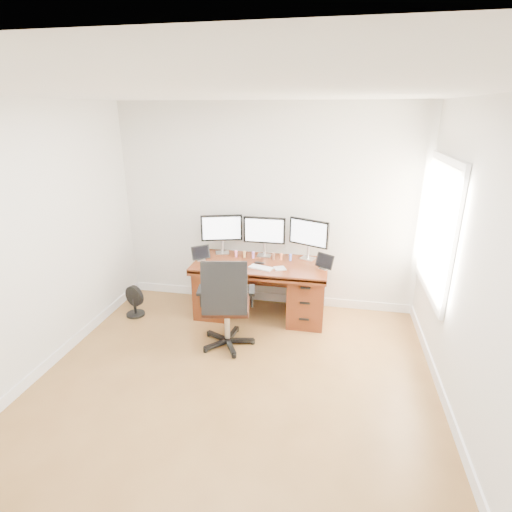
% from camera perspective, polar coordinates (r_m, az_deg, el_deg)
% --- Properties ---
extents(ground, '(4.50, 4.50, 0.00)m').
position_cam_1_polar(ground, '(3.96, -4.47, -20.69)').
color(ground, brown).
rests_on(ground, ground).
extents(back_wall, '(4.00, 0.10, 2.70)m').
position_cam_1_polar(back_wall, '(5.34, 1.56, 6.76)').
color(back_wall, silver).
rests_on(back_wall, ground).
extents(right_wall, '(0.10, 4.50, 2.70)m').
position_cam_1_polar(right_wall, '(3.42, 29.74, -3.74)').
color(right_wall, silver).
rests_on(right_wall, ground).
extents(desk, '(1.70, 0.80, 0.75)m').
position_cam_1_polar(desk, '(5.25, 0.70, -4.40)').
color(desk, '#552411').
rests_on(desk, ground).
extents(office_chair, '(0.69, 0.69, 1.11)m').
position_cam_1_polar(office_chair, '(4.58, -4.22, -8.89)').
color(office_chair, black).
rests_on(office_chair, ground).
extents(floor_fan, '(0.29, 0.24, 0.42)m').
position_cam_1_polar(floor_fan, '(5.55, -17.00, -6.24)').
color(floor_fan, black).
rests_on(floor_fan, ground).
extents(monitor_left, '(0.54, 0.19, 0.53)m').
position_cam_1_polar(monitor_left, '(5.36, -4.93, 3.83)').
color(monitor_left, silver).
rests_on(monitor_left, desk).
extents(monitor_center, '(0.55, 0.14, 0.53)m').
position_cam_1_polar(monitor_center, '(5.23, 1.20, 3.50)').
color(monitor_center, silver).
rests_on(monitor_center, desk).
extents(monitor_right, '(0.52, 0.25, 0.53)m').
position_cam_1_polar(monitor_right, '(5.17, 7.55, 3.12)').
color(monitor_right, silver).
rests_on(monitor_right, desk).
extents(tablet_left, '(0.23, 0.20, 0.19)m').
position_cam_1_polar(tablet_left, '(5.21, -7.93, 0.31)').
color(tablet_left, silver).
rests_on(tablet_left, desk).
extents(tablet_right, '(0.24, 0.19, 0.19)m').
position_cam_1_polar(tablet_right, '(4.94, 9.76, -0.89)').
color(tablet_right, silver).
rests_on(tablet_right, desk).
extents(keyboard, '(0.32, 0.21, 0.01)m').
position_cam_1_polar(keyboard, '(4.92, 0.72, -1.68)').
color(keyboard, white).
rests_on(keyboard, desk).
extents(trackpad, '(0.17, 0.17, 0.01)m').
position_cam_1_polar(trackpad, '(4.91, 3.43, -1.77)').
color(trackpad, '#B7BABE').
rests_on(trackpad, desk).
extents(drawing_tablet, '(0.24, 0.20, 0.01)m').
position_cam_1_polar(drawing_tablet, '(4.97, -3.34, -1.51)').
color(drawing_tablet, black).
rests_on(drawing_tablet, desk).
extents(phone, '(0.13, 0.08, 0.01)m').
position_cam_1_polar(phone, '(5.08, 0.48, -0.98)').
color(phone, black).
rests_on(phone, desk).
extents(figurine_pink, '(0.04, 0.04, 0.10)m').
position_cam_1_polar(figurine_pink, '(5.28, -2.86, 0.40)').
color(figurine_pink, pink).
rests_on(figurine_pink, desk).
extents(figurine_yellow, '(0.04, 0.04, 0.10)m').
position_cam_1_polar(figurine_yellow, '(5.26, -1.66, 0.32)').
color(figurine_yellow, tan).
rests_on(figurine_yellow, desk).
extents(figurine_purple, '(0.04, 0.04, 0.10)m').
position_cam_1_polar(figurine_purple, '(5.23, -0.41, 0.24)').
color(figurine_purple, '#B976DD').
rests_on(figurine_purple, desk).
extents(figurine_brown, '(0.04, 0.04, 0.10)m').
position_cam_1_polar(figurine_brown, '(5.19, 2.54, 0.04)').
color(figurine_brown, brown).
rests_on(figurine_brown, desk).
extents(figurine_orange, '(0.04, 0.04, 0.10)m').
position_cam_1_polar(figurine_orange, '(5.18, 3.61, -0.03)').
color(figurine_orange, '#FF7F48').
rests_on(figurine_orange, desk).
extents(figurine_blue, '(0.04, 0.04, 0.10)m').
position_cam_1_polar(figurine_blue, '(5.16, 4.93, -0.12)').
color(figurine_blue, '#5466D7').
rests_on(figurine_blue, desk).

